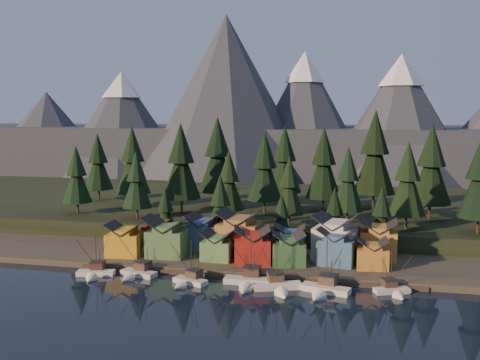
% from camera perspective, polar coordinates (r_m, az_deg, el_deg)
% --- Properties ---
extents(ground, '(500.00, 500.00, 0.00)m').
position_cam_1_polar(ground, '(109.77, -1.28, -12.79)').
color(ground, black).
rests_on(ground, ground).
extents(shore_strip, '(400.00, 50.00, 1.50)m').
position_cam_1_polar(shore_strip, '(147.05, 2.47, -7.37)').
color(shore_strip, '#39352A').
rests_on(shore_strip, ground).
extents(hillside, '(420.00, 100.00, 6.00)m').
position_cam_1_polar(hillside, '(194.93, 5.05, -3.16)').
color(hillside, black).
rests_on(hillside, ground).
extents(dock, '(80.00, 4.00, 1.00)m').
position_cam_1_polar(dock, '(124.89, 0.55, -10.09)').
color(dock, '#443A30').
rests_on(dock, ground).
extents(mountain_ridge, '(560.00, 190.00, 90.00)m').
position_cam_1_polar(mountain_ridge, '(315.46, 7.28, 4.86)').
color(mountain_ridge, '#434856').
rests_on(mountain_ridge, ground).
extents(boat_0, '(9.20, 9.70, 10.79)m').
position_cam_1_polar(boat_0, '(129.29, -15.27, -9.00)').
color(boat_0, silver).
rests_on(boat_0, ground).
extents(boat_1, '(9.30, 9.89, 11.40)m').
position_cam_1_polar(boat_1, '(126.80, -11.04, -9.12)').
color(boat_1, beige).
rests_on(boat_1, ground).
extents(boat_2, '(8.47, 9.04, 10.56)m').
position_cam_1_polar(boat_2, '(119.71, -5.60, -10.06)').
color(boat_2, beige).
rests_on(boat_2, ground).
extents(boat_3, '(11.82, 12.88, 12.59)m').
position_cam_1_polar(boat_3, '(118.39, 0.96, -10.15)').
color(boat_3, beige).
rests_on(boat_3, ground).
extents(boat_4, '(11.19, 11.59, 11.62)m').
position_cam_1_polar(boat_4, '(115.60, 4.13, -10.67)').
color(boat_4, white).
rests_on(boat_4, ground).
extents(boat_5, '(11.07, 11.60, 12.39)m').
position_cam_1_polar(boat_5, '(114.61, 8.92, -10.77)').
color(boat_5, silver).
rests_on(boat_5, ground).
extents(boat_6, '(8.05, 8.56, 9.84)m').
position_cam_1_polar(boat_6, '(117.58, 16.08, -10.70)').
color(boat_6, silver).
rests_on(boat_6, ground).
extents(house_front_0, '(9.09, 8.67, 8.41)m').
position_cam_1_polar(house_front_0, '(139.76, -12.17, -6.10)').
color(house_front_0, gold).
rests_on(house_front_0, shore_strip).
extents(house_front_1, '(9.59, 9.22, 9.67)m').
position_cam_1_polar(house_front_1, '(137.18, -7.77, -5.97)').
color(house_front_1, '#49723D').
rests_on(house_front_1, shore_strip).
extents(house_front_2, '(7.50, 7.56, 7.15)m').
position_cam_1_polar(house_front_2, '(133.03, -2.39, -6.90)').
color(house_front_2, '#4F8548').
rests_on(house_front_2, shore_strip).
extents(house_front_3, '(10.19, 9.89, 8.71)m').
position_cam_1_polar(house_front_3, '(129.96, 1.29, -6.86)').
color(house_front_3, '#A42119').
rests_on(house_front_3, shore_strip).
extents(house_front_4, '(9.54, 9.98, 7.87)m').
position_cam_1_polar(house_front_4, '(129.37, 5.12, -7.15)').
color(house_front_4, '#3A6B3A').
rests_on(house_front_4, shore_strip).
extents(house_front_5, '(9.81, 9.21, 8.90)m').
position_cam_1_polar(house_front_5, '(130.58, 10.32, -6.86)').
color(house_front_5, '#365E80').
rests_on(house_front_5, shore_strip).
extents(house_front_6, '(7.64, 7.28, 7.08)m').
position_cam_1_polar(house_front_6, '(129.28, 13.90, -7.53)').
color(house_front_6, '#BB7F30').
rests_on(house_front_6, shore_strip).
extents(house_back_0, '(8.43, 8.12, 8.92)m').
position_cam_1_polar(house_back_0, '(144.44, -8.51, -5.49)').
color(house_back_0, maroon).
rests_on(house_back_0, shore_strip).
extents(house_back_1, '(9.12, 9.22, 9.55)m').
position_cam_1_polar(house_back_1, '(142.46, -3.85, -5.47)').
color(house_back_1, '#344C7B').
rests_on(house_back_1, shore_strip).
extents(house_back_2, '(11.05, 10.24, 11.20)m').
position_cam_1_polar(house_back_2, '(138.83, -0.09, -5.41)').
color(house_back_2, olive).
rests_on(house_back_2, shore_strip).
extents(house_back_3, '(8.15, 7.40, 7.68)m').
position_cam_1_polar(house_back_3, '(138.07, 5.39, -6.30)').
color(house_back_3, '#34517B').
rests_on(house_back_3, shore_strip).
extents(house_back_4, '(12.06, 11.74, 11.16)m').
position_cam_1_polar(house_back_4, '(135.45, 10.21, -5.85)').
color(house_back_4, silver).
rests_on(house_back_4, shore_strip).
extents(house_back_5, '(9.02, 9.12, 9.81)m').
position_cam_1_polar(house_back_5, '(137.83, 14.57, -6.04)').
color(house_back_5, '#C38432').
rests_on(house_back_5, shore_strip).
extents(tree_hill_0, '(9.32, 9.32, 21.72)m').
position_cam_1_polar(tree_hill_0, '(176.35, -17.03, 0.38)').
color(tree_hill_0, '#332319').
rests_on(tree_hill_0, hillside).
extents(tree_hill_1, '(11.79, 11.79, 27.47)m').
position_cam_1_polar(tree_hill_1, '(184.88, -11.38, 1.81)').
color(tree_hill_1, '#332319').
rests_on(tree_hill_1, hillside).
extents(tree_hill_2, '(8.84, 8.84, 20.59)m').
position_cam_1_polar(tree_hill_2, '(163.06, -10.97, -0.18)').
color(tree_hill_2, '#332319').
rests_on(tree_hill_2, hillside).
extents(tree_hill_3, '(12.33, 12.33, 28.73)m').
position_cam_1_polar(tree_hill_3, '(170.12, -6.30, 1.71)').
color(tree_hill_3, '#332319').
rests_on(tree_hill_3, hillside).
extents(tree_hill_4, '(13.13, 13.13, 30.58)m').
position_cam_1_polar(tree_hill_4, '(182.03, -2.40, 2.40)').
color(tree_hill_4, '#332319').
rests_on(tree_hill_4, hillside).
extents(tree_hill_5, '(9.06, 9.06, 21.11)m').
position_cam_1_polar(tree_hill_5, '(155.99, -1.20, -0.26)').
color(tree_hill_5, '#332319').
rests_on(tree_hill_5, hillside).
extents(tree_hill_6, '(11.19, 11.19, 26.06)m').
position_cam_1_polar(tree_hill_6, '(168.66, 2.65, 1.20)').
color(tree_hill_6, '#332319').
rests_on(tree_hill_6, hillside).
extents(tree_hill_7, '(8.50, 8.50, 19.80)m').
position_cam_1_polar(tree_hill_7, '(150.88, 5.28, -0.81)').
color(tree_hill_7, '#332319').
rests_on(tree_hill_7, hillside).
extents(tree_hill_8, '(11.78, 11.78, 27.45)m').
position_cam_1_polar(tree_hill_8, '(173.42, 8.92, 1.53)').
color(tree_hill_8, '#332319').
rests_on(tree_hill_8, hillside).
extents(tree_hill_9, '(9.56, 9.56, 22.27)m').
position_cam_1_polar(tree_hill_9, '(156.50, 11.43, -0.14)').
color(tree_hill_9, '#332319').
rests_on(tree_hill_9, hillside).
extents(tree_hill_10, '(14.13, 14.13, 32.92)m').
position_cam_1_polar(tree_hill_10, '(180.89, 14.17, 2.58)').
color(tree_hill_10, '#332319').
rests_on(tree_hill_10, hillside).
extents(tree_hill_11, '(10.36, 10.36, 24.13)m').
position_cam_1_polar(tree_hill_11, '(151.97, 17.44, -0.14)').
color(tree_hill_11, '#332319').
rests_on(tree_hill_11, hillside).
extents(tree_hill_12, '(12.30, 12.30, 28.66)m').
position_cam_1_polar(tree_hill_12, '(168.40, 19.73, 1.28)').
color(tree_hill_12, '#332319').
rests_on(tree_hill_12, hillside).
extents(tree_hill_13, '(11.11, 11.11, 25.88)m').
position_cam_1_polar(tree_hill_13, '(152.53, 24.26, -0.05)').
color(tree_hill_13, '#332319').
rests_on(tree_hill_13, hillside).
extents(tree_hill_15, '(11.84, 11.84, 27.59)m').
position_cam_1_polar(tree_hill_15, '(184.70, 4.78, 1.94)').
color(tree_hill_15, '#332319').
rests_on(tree_hill_15, hillside).
extents(tree_hill_16, '(10.59, 10.59, 24.68)m').
position_cam_1_polar(tree_hill_16, '(201.78, -14.90, 1.70)').
color(tree_hill_16, '#332319').
rests_on(tree_hill_16, hillside).
extents(tree_shore_0, '(6.66, 6.66, 15.52)m').
position_cam_1_polar(tree_shore_0, '(152.34, -7.96, -3.38)').
color(tree_shore_0, '#332319').
rests_on(tree_shore_0, shore_strip).
extents(tree_shore_1, '(8.41, 8.41, 19.59)m').
position_cam_1_polar(tree_shore_1, '(147.18, -2.12, -2.80)').
color(tree_shore_1, '#332319').
rests_on(tree_shore_1, shore_strip).
extents(tree_shore_2, '(6.38, 6.38, 14.87)m').
position_cam_1_polar(tree_shore_2, '(144.35, 4.45, -4.05)').
color(tree_shore_2, '#332319').
rests_on(tree_shore_2, shore_strip).
extents(tree_shore_3, '(7.33, 7.33, 17.08)m').
position_cam_1_polar(tree_shore_3, '(142.88, 10.03, -3.76)').
color(tree_shore_3, '#332319').
rests_on(tree_shore_3, shore_strip).
extents(tree_shore_4, '(7.53, 7.53, 17.54)m').
position_cam_1_polar(tree_shore_4, '(142.85, 14.86, -3.78)').
color(tree_shore_4, '#332319').
rests_on(tree_shore_4, shore_strip).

